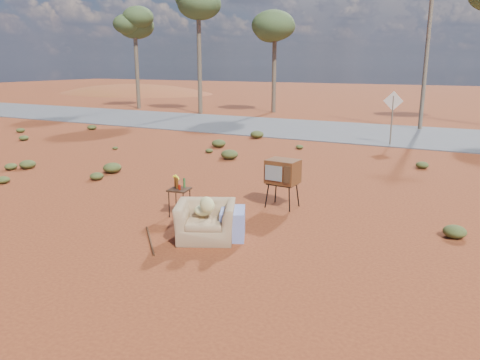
% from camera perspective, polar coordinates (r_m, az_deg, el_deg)
% --- Properties ---
extents(ground, '(140.00, 140.00, 0.00)m').
position_cam_1_polar(ground, '(9.56, -4.10, -6.00)').
color(ground, brown).
rests_on(ground, ground).
extents(highway, '(140.00, 7.00, 0.04)m').
position_cam_1_polar(highway, '(23.36, 15.44, 5.55)').
color(highway, '#565659').
rests_on(highway, ground).
extents(dirt_mound, '(26.00, 18.00, 2.00)m').
position_cam_1_polar(dirt_mound, '(54.32, -12.72, 10.27)').
color(dirt_mound, brown).
rests_on(dirt_mound, ground).
extents(armchair, '(1.42, 1.28, 0.96)m').
position_cam_1_polar(armchair, '(8.93, -3.59, -4.44)').
color(armchair, '#977652').
rests_on(armchair, ground).
extents(tv_unit, '(0.74, 0.62, 1.13)m').
position_cam_1_polar(tv_unit, '(10.79, 5.23, 0.96)').
color(tv_unit, black).
rests_on(tv_unit, ground).
extents(side_table, '(0.49, 0.49, 0.88)m').
position_cam_1_polar(side_table, '(10.29, -7.51, -0.91)').
color(side_table, '#321D12').
rests_on(side_table, ground).
extents(rusty_bar, '(1.05, 1.12, 0.04)m').
position_cam_1_polar(rusty_bar, '(9.08, -10.90, -7.22)').
color(rusty_bar, '#492813').
rests_on(rusty_bar, ground).
extents(road_sign, '(0.78, 0.06, 2.19)m').
position_cam_1_polar(road_sign, '(19.99, 18.12, 8.29)').
color(road_sign, brown).
rests_on(road_sign, ground).
extents(eucalyptus_far_left, '(3.20, 3.20, 7.10)m').
position_cam_1_polar(eucalyptus_far_left, '(35.88, -12.72, 18.00)').
color(eucalyptus_far_left, brown).
rests_on(eucalyptus_far_left, ground).
extents(eucalyptus_left, '(3.20, 3.20, 8.10)m').
position_cam_1_polar(eucalyptus_left, '(31.67, -5.11, 20.62)').
color(eucalyptus_left, brown).
rests_on(eucalyptus_left, ground).
extents(eucalyptus_near_left, '(3.20, 3.20, 6.60)m').
position_cam_1_polar(eucalyptus_near_left, '(32.33, 4.27, 17.89)').
color(eucalyptus_near_left, brown).
rests_on(eucalyptus_near_left, ground).
extents(utility_pole_center, '(1.40, 0.20, 8.00)m').
position_cam_1_polar(utility_pole_center, '(25.31, 21.90, 15.07)').
color(utility_pole_center, brown).
rests_on(utility_pole_center, ground).
extents(scrub_patch, '(17.49, 8.07, 0.33)m').
position_cam_1_polar(scrub_patch, '(13.63, 2.55, 0.76)').
color(scrub_patch, '#455023').
rests_on(scrub_patch, ground).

